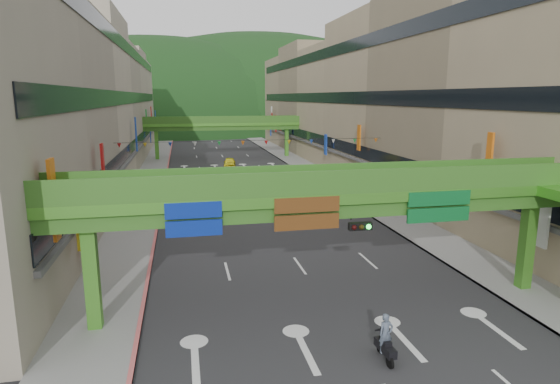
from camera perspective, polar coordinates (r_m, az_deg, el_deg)
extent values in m
plane|color=black|center=(19.25, 11.85, -21.18)|extent=(320.00, 320.00, 0.00)
cube|color=#28282B|center=(65.91, -5.71, 2.48)|extent=(18.00, 140.00, 0.02)
cube|color=gray|center=(65.67, -15.30, 2.15)|extent=(4.00, 140.00, 0.15)
cube|color=gray|center=(67.93, 3.56, 2.84)|extent=(4.00, 140.00, 0.15)
cube|color=#CC5959|center=(65.58, -13.65, 2.23)|extent=(0.20, 140.00, 0.18)
cube|color=gray|center=(67.45, 2.00, 2.81)|extent=(0.20, 140.00, 0.18)
cube|color=#9E937F|center=(65.87, -22.81, 9.94)|extent=(12.00, 95.00, 19.00)
cube|color=black|center=(65.31, -17.21, 5.65)|extent=(0.08, 90.25, 1.40)
cube|color=black|center=(65.02, -17.53, 10.91)|extent=(0.08, 90.25, 1.40)
cube|color=black|center=(65.28, -17.86, 16.17)|extent=(0.08, 90.25, 1.40)
cube|color=gray|center=(69.71, 10.13, 10.69)|extent=(12.00, 95.00, 19.00)
cube|color=black|center=(67.97, 5.20, 6.32)|extent=(0.08, 90.25, 1.40)
cube|color=black|center=(67.69, 5.30, 11.39)|extent=(0.08, 90.25, 1.40)
cube|color=black|center=(67.94, 5.39, 16.45)|extent=(0.08, 90.25, 1.40)
cube|color=#4C9E2D|center=(22.31, 6.32, -0.38)|extent=(28.00, 2.20, 0.50)
cube|color=#387223|center=(22.44, 6.29, -1.88)|extent=(28.00, 1.76, 0.70)
cube|color=#4C9E2D|center=(22.58, -21.93, -9.89)|extent=(0.60, 0.60, 4.80)
cube|color=#4C9E2D|center=(28.48, 27.83, -6.00)|extent=(0.60, 0.60, 4.80)
cube|color=#387223|center=(21.19, 7.24, 1.17)|extent=(28.00, 0.12, 1.10)
cube|color=#387223|center=(23.13, 5.57, 2.08)|extent=(28.00, 0.12, 1.10)
cube|color=navy|center=(20.33, -10.46, -3.42)|extent=(2.40, 0.12, 1.50)
cube|color=#593314|center=(21.02, 3.30, -2.75)|extent=(3.00, 0.12, 1.50)
cube|color=#0C5926|center=(23.52, 18.79, -1.81)|extent=(3.20, 0.12, 1.50)
cube|color=black|center=(21.82, 9.76, -4.13)|extent=(1.10, 0.28, 0.35)
cube|color=#4C9E2D|center=(80.16, -6.97, 8.19)|extent=(28.00, 2.20, 0.50)
cube|color=#387223|center=(80.19, -6.96, 7.76)|extent=(28.00, 1.76, 0.70)
cube|color=#4C9E2D|center=(80.23, -14.79, 5.49)|extent=(0.60, 0.60, 4.80)
cube|color=#4C9E2D|center=(82.09, 0.80, 6.00)|extent=(0.60, 0.60, 4.80)
cube|color=#387223|center=(79.08, -6.91, 8.72)|extent=(28.00, 0.12, 1.10)
cube|color=#387223|center=(81.15, -7.04, 8.79)|extent=(28.00, 0.12, 1.10)
ellipsoid|color=#1C4419|center=(175.23, -14.60, 7.80)|extent=(168.00, 140.00, 112.00)
ellipsoid|color=#1C4419|center=(197.59, -2.55, 8.54)|extent=(208.00, 176.00, 128.00)
cylinder|color=black|center=(45.44, -3.12, 6.31)|extent=(26.00, 0.03, 0.03)
cone|color=red|center=(45.30, -19.01, 5.37)|extent=(0.36, 0.36, 0.40)
cone|color=gold|center=(45.07, -16.13, 5.52)|extent=(0.36, 0.36, 0.40)
cone|color=#193FB2|center=(44.96, -13.23, 5.65)|extent=(0.36, 0.36, 0.40)
cone|color=silver|center=(44.96, -10.33, 5.77)|extent=(0.36, 0.36, 0.40)
cone|color=#198C33|center=(45.08, -7.42, 5.87)|extent=(0.36, 0.36, 0.40)
cone|color=orange|center=(45.31, -4.54, 5.96)|extent=(0.36, 0.36, 0.40)
cone|color=red|center=(45.65, -1.70, 6.03)|extent=(0.36, 0.36, 0.40)
cone|color=gold|center=(46.10, 1.10, 6.09)|extent=(0.36, 0.36, 0.40)
cone|color=#193FB2|center=(46.66, 3.84, 6.13)|extent=(0.36, 0.36, 0.40)
cone|color=silver|center=(47.32, 6.50, 6.16)|extent=(0.36, 0.36, 0.40)
cone|color=#198C33|center=(48.08, 9.09, 6.17)|extent=(0.36, 0.36, 0.40)
cone|color=orange|center=(48.93, 11.60, 6.18)|extent=(0.36, 0.36, 0.40)
cube|color=black|center=(20.01, 12.71, -18.03)|extent=(0.44, 1.32, 0.35)
cube|color=black|center=(19.89, 12.74, -17.40)|extent=(0.34, 0.57, 0.18)
cube|color=black|center=(20.23, 12.22, -16.05)|extent=(0.55, 0.10, 0.06)
cylinder|color=black|center=(20.61, 12.12, -18.03)|extent=(0.14, 0.51, 0.50)
cylinder|color=black|center=(19.72, 13.25, -19.54)|extent=(0.14, 0.51, 0.50)
imported|color=#495465|center=(19.72, 12.79, -16.48)|extent=(0.62, 0.43, 1.62)
cube|color=black|center=(47.34, -2.68, -0.39)|extent=(0.56, 1.34, 0.35)
cube|color=black|center=(47.29, -2.69, -0.09)|extent=(0.39, 0.59, 0.18)
cube|color=black|center=(47.75, -2.90, 0.32)|extent=(0.55, 0.15, 0.06)
cylinder|color=black|center=(47.92, -2.89, -0.61)|extent=(0.18, 0.51, 0.50)
cylinder|color=black|center=(46.90, -2.47, -0.88)|extent=(0.18, 0.51, 0.50)
imported|color=maroon|center=(47.21, -2.69, 0.41)|extent=(0.95, 0.79, 1.75)
cube|color=#9C9DA4|center=(43.96, -7.47, -1.41)|extent=(0.63, 1.35, 0.35)
cube|color=#9C9DA4|center=(43.91, -7.48, -1.09)|extent=(0.42, 0.60, 0.18)
cube|color=#9C9DA4|center=(44.37, -7.70, -0.63)|extent=(0.55, 0.18, 0.06)
cylinder|color=black|center=(44.54, -7.67, -1.64)|extent=(0.21, 0.51, 0.50)
cylinder|color=black|center=(43.52, -7.24, -1.94)|extent=(0.21, 0.51, 0.50)
imported|color=#262B34|center=(43.83, -7.49, -0.64)|extent=(1.01, 0.59, 1.61)
cube|color=#811E00|center=(44.74, -4.79, -1.12)|extent=(0.43, 1.32, 0.35)
cube|color=#811E00|center=(44.68, -4.79, -0.81)|extent=(0.33, 0.57, 0.18)
cube|color=#811E00|center=(45.17, -4.84, -0.35)|extent=(0.55, 0.09, 0.06)
cylinder|color=black|center=(45.34, -4.82, -1.34)|extent=(0.13, 0.51, 0.50)
cylinder|color=black|center=(44.27, -4.73, -1.66)|extent=(0.13, 0.51, 0.50)
imported|color=#3C3B41|center=(44.59, -4.80, -0.25)|extent=(0.91, 0.62, 1.80)
cube|color=black|center=(44.01, 7.94, -1.41)|extent=(1.30, 0.37, 0.35)
cube|color=black|center=(43.96, 7.95, -1.09)|extent=(0.55, 0.31, 0.18)
cube|color=black|center=(44.09, 8.63, -0.74)|extent=(0.07, 0.55, 0.06)
cylinder|color=black|center=(44.27, 8.60, -1.75)|extent=(0.50, 0.11, 0.50)
cylinder|color=black|center=(43.89, 7.26, -1.83)|extent=(0.50, 0.11, 0.50)
cube|color=black|center=(46.03, 7.02, -0.81)|extent=(1.30, 0.37, 0.35)
cube|color=black|center=(45.98, 7.03, -0.50)|extent=(0.55, 0.31, 0.18)
cube|color=black|center=(46.12, 7.68, -0.17)|extent=(0.07, 0.55, 0.06)
cylinder|color=black|center=(46.28, 7.66, -1.14)|extent=(0.50, 0.11, 0.50)
cylinder|color=black|center=(45.92, 6.37, -1.21)|extent=(0.50, 0.11, 0.50)
cube|color=black|center=(48.07, 6.18, -0.26)|extent=(1.30, 0.37, 0.35)
cube|color=black|center=(48.02, 6.19, 0.03)|extent=(0.55, 0.31, 0.18)
cube|color=black|center=(48.15, 6.82, 0.35)|extent=(0.07, 0.55, 0.06)
cylinder|color=black|center=(48.31, 6.79, -0.58)|extent=(0.50, 0.11, 0.50)
cylinder|color=black|center=(47.97, 5.55, -0.64)|extent=(0.50, 0.11, 0.50)
cube|color=black|center=(50.13, 5.41, 0.24)|extent=(1.30, 0.37, 0.35)
cube|color=black|center=(50.08, 5.42, 0.52)|extent=(0.55, 0.31, 0.18)
cube|color=black|center=(50.20, 6.02, 0.83)|extent=(0.07, 0.55, 0.06)
cylinder|color=black|center=(50.36, 6.00, -0.07)|extent=(0.50, 0.11, 0.50)
cylinder|color=black|center=(50.02, 4.81, -0.12)|extent=(0.50, 0.11, 0.50)
cube|color=black|center=(52.19, 4.70, 0.71)|extent=(1.30, 0.37, 0.35)
cube|color=black|center=(52.15, 4.71, 0.98)|extent=(0.55, 0.31, 0.18)
cube|color=black|center=(52.27, 5.29, 1.27)|extent=(0.07, 0.55, 0.06)
cylinder|color=black|center=(52.41, 5.27, 0.41)|extent=(0.50, 0.11, 0.50)
cylinder|color=black|center=(52.09, 4.12, 0.36)|extent=(0.50, 0.11, 0.50)
imported|color=#AFB0B9|center=(59.32, -7.17, 2.08)|extent=(1.58, 4.10, 1.33)
imported|color=yellow|center=(69.76, -6.16, 3.57)|extent=(2.21, 4.43, 1.45)
imported|color=maroon|center=(49.06, 11.28, 0.08)|extent=(0.84, 0.70, 1.54)
imported|color=black|center=(53.33, 6.57, 1.27)|extent=(1.05, 0.46, 1.77)
imported|color=#374F61|center=(58.73, 7.28, 2.09)|extent=(0.86, 0.80, 1.55)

